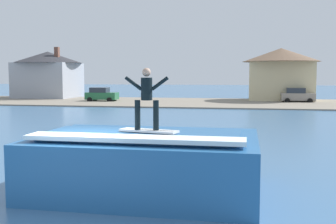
{
  "coord_description": "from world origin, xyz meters",
  "views": [
    {
      "loc": [
        4.42,
        -10.5,
        3.52
      ],
      "look_at": [
        1.49,
        4.78,
        2.1
      ],
      "focal_mm": 43.97,
      "sensor_mm": 36.0,
      "label": 1
    }
  ],
  "objects": [
    {
      "name": "wave_crest",
      "position": [
        1.49,
        1.33,
        0.89
      ],
      "size": [
        6.55,
        4.57,
        1.89
      ],
      "color": "#27619C",
      "rests_on": "ground_plane"
    },
    {
      "name": "car_far_shore",
      "position": [
        10.59,
        42.67,
        0.95
      ],
      "size": [
        4.06,
        2.23,
        1.86
      ],
      "color": "gray",
      "rests_on": "ground_plane"
    },
    {
      "name": "surfboard",
      "position": [
        1.69,
        0.8,
        1.92
      ],
      "size": [
        1.78,
        0.85,
        0.06
      ],
      "color": "white",
      "rests_on": "wave_crest"
    },
    {
      "name": "house_gabled_white",
      "position": [
        8.8,
        45.97,
        4.11
      ],
      "size": [
        10.14,
        10.14,
        6.98
      ],
      "color": "beige",
      "rests_on": "ground_plane"
    },
    {
      "name": "ground_plane",
      "position": [
        0.0,
        0.0,
        0.0
      ],
      "size": [
        260.0,
        260.0,
        0.0
      ],
      "primitive_type": "plane",
      "color": "#406A94"
    },
    {
      "name": "shoreline_bank",
      "position": [
        0.0,
        40.01,
        0.07
      ],
      "size": [
        120.0,
        16.84,
        0.14
      ],
      "color": "gray",
      "rests_on": "ground_plane"
    },
    {
      "name": "car_near_shore",
      "position": [
        -13.95,
        39.76,
        0.95
      ],
      "size": [
        4.04,
        2.15,
        1.86
      ],
      "color": "#23663D",
      "rests_on": "ground_plane"
    },
    {
      "name": "house_with_chimney",
      "position": [
        -24.43,
        45.97,
        3.78
      ],
      "size": [
        10.02,
        10.02,
        7.44
      ],
      "color": "#9EA3AD",
      "rests_on": "ground_plane"
    },
    {
      "name": "surfer",
      "position": [
        1.65,
        0.72,
        2.93
      ],
      "size": [
        1.27,
        0.32,
        1.75
      ],
      "color": "black",
      "rests_on": "surfboard"
    }
  ]
}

